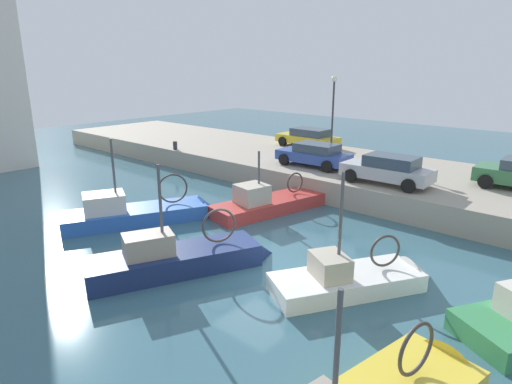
{
  "coord_description": "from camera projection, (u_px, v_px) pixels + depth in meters",
  "views": [
    {
      "loc": [
        -10.65,
        -9.38,
        6.69
      ],
      "look_at": [
        3.35,
        3.14,
        1.2
      ],
      "focal_mm": 30.66,
      "sensor_mm": 36.0,
      "label": 1
    }
  ],
  "objects": [
    {
      "name": "fishing_boat_white",
      "position": [
        358.0,
        286.0,
        13.56
      ],
      "size": [
        5.51,
        4.16,
        4.56
      ],
      "color": "white",
      "rests_on": "ground"
    },
    {
      "name": "water_surface",
      "position": [
        259.0,
        261.0,
        15.5
      ],
      "size": [
        80.0,
        80.0,
        0.0
      ],
      "primitive_type": "plane",
      "color": "#386070",
      "rests_on": "ground"
    },
    {
      "name": "fishing_boat_blue",
      "position": [
        143.0,
        218.0,
        19.39
      ],
      "size": [
        6.96,
        4.54,
        4.58
      ],
      "color": "#2D60B7",
      "rests_on": "ground"
    },
    {
      "name": "parked_car_yellow",
      "position": [
        308.0,
        137.0,
        30.12
      ],
      "size": [
        2.02,
        4.41,
        1.28
      ],
      "color": "gold",
      "rests_on": "quay_wall"
    },
    {
      "name": "mooring_bollard_mid",
      "position": [
        175.0,
        145.0,
        29.3
      ],
      "size": [
        0.28,
        0.28,
        0.55
      ],
      "primitive_type": "cylinder",
      "color": "#2D2D33",
      "rests_on": "quay_wall"
    },
    {
      "name": "parked_car_silver",
      "position": [
        388.0,
        169.0,
        20.72
      ],
      "size": [
        1.99,
        4.26,
        1.39
      ],
      "color": "#B7B7BC",
      "rests_on": "quay_wall"
    },
    {
      "name": "parked_car_blue",
      "position": [
        314.0,
        154.0,
        24.38
      ],
      "size": [
        2.07,
        4.18,
        1.29
      ],
      "color": "#334C9E",
      "rests_on": "quay_wall"
    },
    {
      "name": "fishing_boat_navy",
      "position": [
        184.0,
        267.0,
        14.8
      ],
      "size": [
        6.57,
        4.05,
        4.46
      ],
      "color": "navy",
      "rests_on": "ground"
    },
    {
      "name": "quay_wall",
      "position": [
        400.0,
        182.0,
        23.56
      ],
      "size": [
        9.0,
        56.0,
        1.2
      ],
      "primitive_type": "cube",
      "color": "#9E9384",
      "rests_on": "ground"
    },
    {
      "name": "quay_streetlamp",
      "position": [
        333.0,
        102.0,
        26.97
      ],
      "size": [
        0.36,
        0.36,
        4.83
      ],
      "color": "#38383D",
      "rests_on": "quay_wall"
    },
    {
      "name": "fishing_boat_red",
      "position": [
        275.0,
        207.0,
        20.91
      ],
      "size": [
        6.74,
        3.0,
        3.76
      ],
      "color": "#BC3833",
      "rests_on": "ground"
    }
  ]
}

